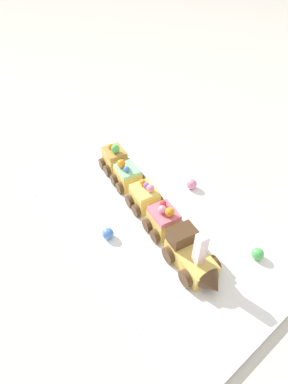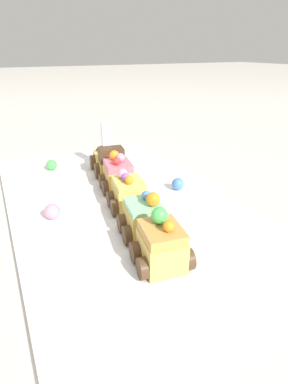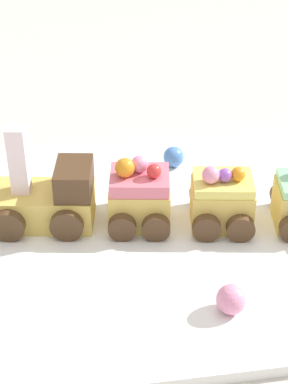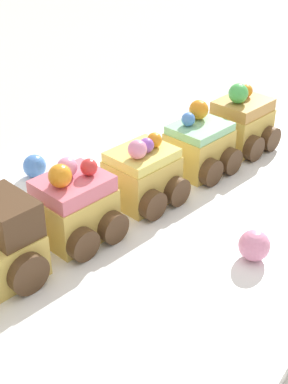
{
  "view_description": "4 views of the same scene",
  "coord_description": "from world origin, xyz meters",
  "px_view_note": "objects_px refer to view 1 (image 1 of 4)",
  "views": [
    {
      "loc": [
        0.35,
        -0.31,
        0.52
      ],
      "look_at": [
        -0.02,
        -0.02,
        0.08
      ],
      "focal_mm": 28.0,
      "sensor_mm": 36.0,
      "label": 1
    },
    {
      "loc": [
        -0.47,
        0.18,
        0.27
      ],
      "look_at": [
        -0.04,
        -0.03,
        0.04
      ],
      "focal_mm": 28.0,
      "sensor_mm": 36.0,
      "label": 2
    },
    {
      "loc": [
        0.12,
        0.52,
        0.41
      ],
      "look_at": [
        0.04,
        -0.02,
        0.05
      ],
      "focal_mm": 60.0,
      "sensor_mm": 36.0,
      "label": 3
    },
    {
      "loc": [
        0.33,
        0.25,
        0.29
      ],
      "look_at": [
        0.01,
        0.03,
        0.05
      ],
      "focal_mm": 50.0,
      "sensor_mm": 36.0,
      "label": 4
    }
  ],
  "objects_px": {
    "cake_car_strawberry": "(164,221)",
    "gumball_pink": "(192,184)",
    "cake_car_caramel": "(115,159)",
    "cake_car_lemon": "(145,197)",
    "cake_car_mint": "(128,176)",
    "gumball_green": "(258,254)",
    "cake_train_locomotive": "(194,259)",
    "gumball_blue": "(108,233)"
  },
  "relations": [
    {
      "from": "gumball_pink",
      "to": "gumball_green",
      "type": "relative_size",
      "value": 1.08
    },
    {
      "from": "cake_car_lemon",
      "to": "cake_train_locomotive",
      "type": "bearing_deg",
      "value": -0.06
    },
    {
      "from": "cake_car_mint",
      "to": "gumball_pink",
      "type": "distance_m",
      "value": 0.16
    },
    {
      "from": "cake_car_mint",
      "to": "gumball_green",
      "type": "height_order",
      "value": "cake_car_mint"
    },
    {
      "from": "cake_car_lemon",
      "to": "cake_car_strawberry",
      "type": "bearing_deg",
      "value": -0.1
    },
    {
      "from": "cake_train_locomotive",
      "to": "gumball_green",
      "type": "height_order",
      "value": "cake_train_locomotive"
    },
    {
      "from": "gumball_pink",
      "to": "cake_car_mint",
      "type": "bearing_deg",
      "value": -133.48
    },
    {
      "from": "cake_car_lemon",
      "to": "gumball_blue",
      "type": "xyz_separation_m",
      "value": [
        0.03,
        -0.12,
        -0.01
      ]
    },
    {
      "from": "cake_car_strawberry",
      "to": "gumball_green",
      "type": "xyz_separation_m",
      "value": [
        0.17,
        0.1,
        -0.02
      ]
    },
    {
      "from": "cake_car_strawberry",
      "to": "cake_car_mint",
      "type": "height_order",
      "value": "cake_car_strawberry"
    },
    {
      "from": "cake_car_mint",
      "to": "gumball_green",
      "type": "bearing_deg",
      "value": 21.42
    },
    {
      "from": "cake_car_strawberry",
      "to": "cake_car_mint",
      "type": "xyz_separation_m",
      "value": [
        -0.17,
        0.03,
        -0.0
      ]
    },
    {
      "from": "cake_train_locomotive",
      "to": "cake_car_mint",
      "type": "xyz_separation_m",
      "value": [
        -0.28,
        0.05,
        -0.0
      ]
    },
    {
      "from": "cake_train_locomotive",
      "to": "cake_car_strawberry",
      "type": "height_order",
      "value": "cake_train_locomotive"
    },
    {
      "from": "cake_train_locomotive",
      "to": "cake_car_mint",
      "type": "height_order",
      "value": "cake_train_locomotive"
    },
    {
      "from": "cake_car_strawberry",
      "to": "cake_car_caramel",
      "type": "bearing_deg",
      "value": -179.97
    },
    {
      "from": "gumball_blue",
      "to": "gumball_green",
      "type": "xyz_separation_m",
      "value": [
        0.23,
        0.2,
        -0.0
      ]
    },
    {
      "from": "cake_train_locomotive",
      "to": "gumball_green",
      "type": "bearing_deg",
      "value": 71.31
    },
    {
      "from": "gumball_blue",
      "to": "cake_car_strawberry",
      "type": "bearing_deg",
      "value": 61.87
    },
    {
      "from": "cake_car_mint",
      "to": "cake_car_caramel",
      "type": "height_order",
      "value": "cake_car_caramel"
    },
    {
      "from": "cake_train_locomotive",
      "to": "cake_car_caramel",
      "type": "distance_m",
      "value": 0.36
    },
    {
      "from": "cake_train_locomotive",
      "to": "cake_car_strawberry",
      "type": "distance_m",
      "value": 0.11
    },
    {
      "from": "cake_car_strawberry",
      "to": "gumball_green",
      "type": "bearing_deg",
      "value": 39.83
    },
    {
      "from": "gumball_pink",
      "to": "cake_car_caramel",
      "type": "bearing_deg",
      "value": -150.8
    },
    {
      "from": "cake_car_mint",
      "to": "cake_car_caramel",
      "type": "xyz_separation_m",
      "value": [
        -0.07,
        0.01,
        0.0
      ]
    },
    {
      "from": "gumball_green",
      "to": "cake_car_lemon",
      "type": "bearing_deg",
      "value": -161.25
    },
    {
      "from": "gumball_pink",
      "to": "gumball_blue",
      "type": "bearing_deg",
      "value": -89.39
    },
    {
      "from": "cake_train_locomotive",
      "to": "gumball_pink",
      "type": "distance_m",
      "value": 0.23
    },
    {
      "from": "cake_car_mint",
      "to": "gumball_blue",
      "type": "bearing_deg",
      "value": -40.35
    },
    {
      "from": "cake_car_strawberry",
      "to": "gumball_green",
      "type": "relative_size",
      "value": 3.28
    },
    {
      "from": "cake_train_locomotive",
      "to": "gumball_pink",
      "type": "bearing_deg",
      "value": 145.23
    },
    {
      "from": "cake_train_locomotive",
      "to": "cake_car_caramel",
      "type": "height_order",
      "value": "cake_train_locomotive"
    },
    {
      "from": "cake_car_strawberry",
      "to": "gumball_pink",
      "type": "distance_m",
      "value": 0.16
    },
    {
      "from": "cake_car_mint",
      "to": "gumball_pink",
      "type": "bearing_deg",
      "value": 55.93
    },
    {
      "from": "cake_car_caramel",
      "to": "gumball_blue",
      "type": "relative_size",
      "value": 3.27
    },
    {
      "from": "cake_car_lemon",
      "to": "cake_car_mint",
      "type": "height_order",
      "value": "cake_car_mint"
    },
    {
      "from": "cake_car_strawberry",
      "to": "gumball_pink",
      "type": "bearing_deg",
      "value": 121.76
    },
    {
      "from": "cake_car_lemon",
      "to": "gumball_green",
      "type": "relative_size",
      "value": 3.28
    },
    {
      "from": "cake_car_mint",
      "to": "gumball_blue",
      "type": "xyz_separation_m",
      "value": [
        0.11,
        -0.13,
        -0.01
      ]
    },
    {
      "from": "cake_car_strawberry",
      "to": "cake_car_caramel",
      "type": "relative_size",
      "value": 1.0
    },
    {
      "from": "cake_car_caramel",
      "to": "cake_car_lemon",
      "type": "bearing_deg",
      "value": 0.1
    },
    {
      "from": "cake_train_locomotive",
      "to": "cake_car_strawberry",
      "type": "relative_size",
      "value": 1.74
    }
  ]
}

